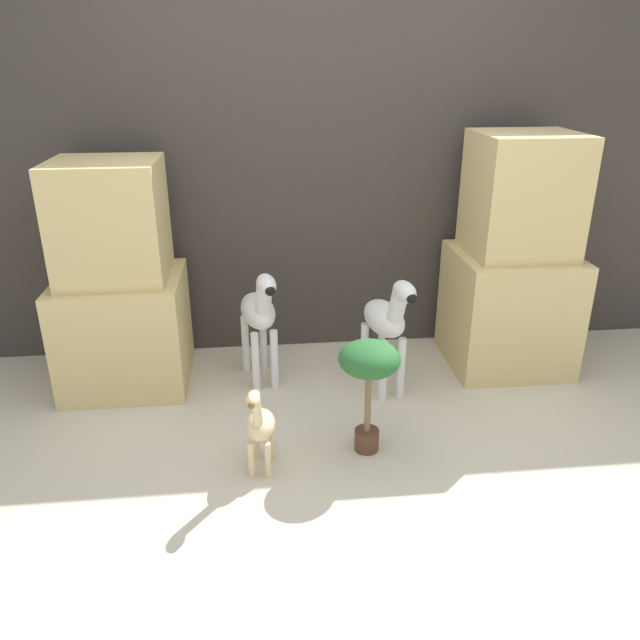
{
  "coord_description": "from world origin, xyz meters",
  "views": [
    {
      "loc": [
        -0.37,
        -2.28,
        1.8
      ],
      "look_at": [
        -0.03,
        0.96,
        0.4
      ],
      "focal_mm": 35.0,
      "sensor_mm": 36.0,
      "label": 1
    }
  ],
  "objects_px": {
    "zebra_left": "(260,313)",
    "giraffe_figurine": "(260,424)",
    "potted_palm_front": "(369,368)",
    "zebra_right": "(387,321)"
  },
  "relations": [
    {
      "from": "giraffe_figurine",
      "to": "potted_palm_front",
      "type": "bearing_deg",
      "value": 11.91
    },
    {
      "from": "giraffe_figurine",
      "to": "potted_palm_front",
      "type": "distance_m",
      "value": 0.57
    },
    {
      "from": "zebra_left",
      "to": "potted_palm_front",
      "type": "bearing_deg",
      "value": -56.51
    },
    {
      "from": "zebra_left",
      "to": "giraffe_figurine",
      "type": "distance_m",
      "value": 0.88
    },
    {
      "from": "giraffe_figurine",
      "to": "zebra_right",
      "type": "bearing_deg",
      "value": 43.3
    },
    {
      "from": "zebra_left",
      "to": "zebra_right",
      "type": "bearing_deg",
      "value": -14.65
    },
    {
      "from": "zebra_right",
      "to": "giraffe_figurine",
      "type": "xyz_separation_m",
      "value": [
        -0.72,
        -0.68,
        -0.19
      ]
    },
    {
      "from": "zebra_left",
      "to": "giraffe_figurine",
      "type": "height_order",
      "value": "zebra_left"
    },
    {
      "from": "zebra_left",
      "to": "potted_palm_front",
      "type": "distance_m",
      "value": 0.9
    },
    {
      "from": "zebra_left",
      "to": "potted_palm_front",
      "type": "xyz_separation_m",
      "value": [
        0.5,
        -0.75,
        0.01
      ]
    }
  ]
}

